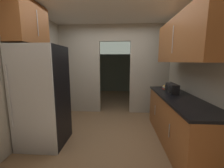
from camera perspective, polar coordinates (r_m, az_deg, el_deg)
name	(u,v)px	position (r m, az deg, el deg)	size (l,w,h in m)	color
ground	(109,139)	(3.03, -1.16, -21.37)	(20.00, 20.00, 0.00)	brown
kitchen_overhead_slab	(111,8)	(3.28, -0.50, 28.11)	(3.60, 7.24, 0.06)	silver
kitchen_partition	(113,68)	(4.24, 0.52, 6.64)	(3.20, 0.12, 2.58)	#ADA899
adjoining_room_shell	(116,67)	(6.32, 1.70, 6.80)	(3.20, 3.16, 2.58)	gray
kitchen_flank_left	(5,77)	(2.88, -37.08, 2.30)	(0.10, 4.12, 2.58)	#ADA899
kitchen_flank_right	(218,78)	(2.60, 36.90, 1.79)	(0.10, 4.12, 2.58)	#ADA899
refrigerator	(43,97)	(2.88, -26.10, -4.58)	(0.77, 0.74, 1.81)	black
lower_cabinet_run	(177,120)	(3.00, 24.80, -13.01)	(0.63, 2.15, 0.90)	brown
upper_cabinet_counterside	(184,39)	(2.82, 26.83, 15.71)	(0.36, 1.93, 0.77)	brown
upper_cabinet_fridgeside	(28,23)	(3.08, -30.80, 20.22)	(0.36, 0.84, 0.72)	brown
boombox	(172,88)	(3.12, 22.92, -1.66)	(0.16, 0.39, 0.22)	black
book_stack	(166,88)	(3.52, 20.94, -1.34)	(0.15, 0.18, 0.08)	red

